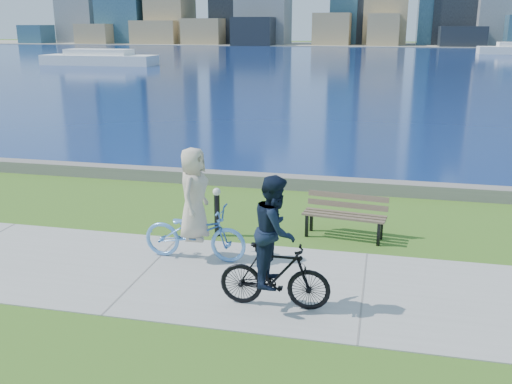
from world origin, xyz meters
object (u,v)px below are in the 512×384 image
at_px(cyclist_man, 275,254).
at_px(bollard_lamp, 217,209).
at_px(cyclist_woman, 194,219).
at_px(park_bench, 345,212).

bearing_deg(cyclist_man, bollard_lamp, 31.05).
xyz_separation_m(bollard_lamp, cyclist_woman, (-0.04, -1.36, 0.23)).
height_order(park_bench, cyclist_woman, cyclist_woman).
xyz_separation_m(cyclist_woman, cyclist_man, (1.90, -1.62, 0.10)).
height_order(cyclist_woman, cyclist_man, cyclist_woman).
relative_size(park_bench, bollard_lamp, 1.68).
bearing_deg(park_bench, bollard_lamp, -161.11).
distance_m(park_bench, cyclist_man, 3.66).
bearing_deg(cyclist_man, park_bench, -14.55).
bearing_deg(park_bench, cyclist_man, -96.52).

